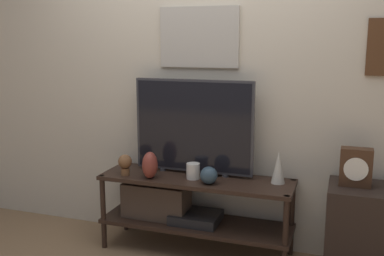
{
  "coord_description": "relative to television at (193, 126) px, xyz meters",
  "views": [
    {
      "loc": [
        1.02,
        -2.79,
        1.59
      ],
      "look_at": [
        -0.03,
        0.25,
        0.96
      ],
      "focal_mm": 42.0,
      "sensor_mm": 36.0,
      "label": 1
    }
  ],
  "objects": [
    {
      "name": "side_table",
      "position": [
        1.22,
        -0.09,
        -0.64
      ],
      "size": [
        0.45,
        0.42,
        0.64
      ],
      "color": "black",
      "rests_on": "ground_plane"
    },
    {
      "name": "vase_slim_bronze",
      "position": [
        0.65,
        -0.02,
        -0.25
      ],
      "size": [
        0.1,
        0.1,
        0.24
      ],
      "color": "beige",
      "rests_on": "media_console"
    },
    {
      "name": "mantel_clock",
      "position": [
        1.16,
        -0.08,
        -0.19
      ],
      "size": [
        0.2,
        0.11,
        0.26
      ],
      "color": "#422819",
      "rests_on": "side_table"
    },
    {
      "name": "wall_back",
      "position": [
        0.05,
        0.17,
        0.4
      ],
      "size": [
        6.4,
        0.08,
        2.7
      ],
      "color": "beige",
      "rests_on": "ground_plane"
    },
    {
      "name": "decorative_bust",
      "position": [
        -0.48,
        -0.2,
        -0.28
      ],
      "size": [
        0.1,
        0.1,
        0.16
      ],
      "color": "brown",
      "rests_on": "media_console"
    },
    {
      "name": "vase_round_glass",
      "position": [
        0.18,
        -0.2,
        -0.31
      ],
      "size": [
        0.12,
        0.12,
        0.12
      ],
      "color": "#2D4251",
      "rests_on": "media_console"
    },
    {
      "name": "television",
      "position": [
        0.0,
        0.0,
        0.0
      ],
      "size": [
        0.92,
        0.05,
        0.72
      ],
      "color": "#333338",
      "rests_on": "media_console"
    },
    {
      "name": "media_console",
      "position": [
        -0.08,
        -0.09,
        -0.59
      ],
      "size": [
        1.45,
        0.42,
        0.58
      ],
      "color": "black",
      "rests_on": "ground_plane"
    },
    {
      "name": "vase_urn_stoneware",
      "position": [
        -0.27,
        -0.21,
        -0.27
      ],
      "size": [
        0.11,
        0.14,
        0.2
      ],
      "color": "brown",
      "rests_on": "media_console"
    },
    {
      "name": "candle_jar",
      "position": [
        0.04,
        -0.12,
        -0.31
      ],
      "size": [
        0.1,
        0.1,
        0.12
      ],
      "color": "silver",
      "rests_on": "media_console"
    }
  ]
}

